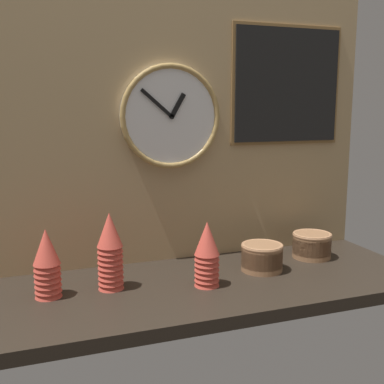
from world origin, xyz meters
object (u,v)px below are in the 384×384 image
at_px(cup_stack_left, 47,263).
at_px(cup_stack_center_left, 110,251).
at_px(cup_stack_center_right, 207,254).
at_px(bowl_stack_right, 262,256).
at_px(menu_board, 287,85).
at_px(bowl_stack_far_right, 312,244).
at_px(wall_clock, 171,116).

xyz_separation_m(cup_stack_left, cup_stack_center_left, (0.19, 0.00, 0.02)).
xyz_separation_m(cup_stack_center_right, bowl_stack_right, (0.23, 0.07, -0.05)).
xyz_separation_m(cup_stack_center_left, menu_board, (0.73, 0.21, 0.52)).
bearing_deg(bowl_stack_far_right, wall_clock, 164.20).
bearing_deg(wall_clock, bowl_stack_right, -38.74).
bearing_deg(bowl_stack_right, menu_board, 46.47).
height_order(bowl_stack_far_right, wall_clock, wall_clock).
height_order(cup_stack_left, wall_clock, wall_clock).
xyz_separation_m(cup_stack_left, cup_stack_center_right, (0.48, -0.07, 0.00)).
height_order(wall_clock, menu_board, menu_board).
bearing_deg(cup_stack_left, bowl_stack_far_right, 3.66).
bearing_deg(menu_board, bowl_stack_right, -133.53).
height_order(cup_stack_center_left, menu_board, menu_board).
bearing_deg(cup_stack_center_left, bowl_stack_far_right, 4.35).
height_order(bowl_stack_right, menu_board, menu_board).
relative_size(cup_stack_left, cup_stack_center_right, 1.00).
bearing_deg(wall_clock, cup_stack_center_left, -142.50).
distance_m(bowl_stack_right, menu_board, 0.66).
relative_size(cup_stack_center_right, cup_stack_center_left, 0.86).
xyz_separation_m(cup_stack_center_right, wall_clock, (-0.03, 0.28, 0.42)).
relative_size(bowl_stack_right, menu_board, 0.32).
height_order(cup_stack_center_right, cup_stack_center_left, cup_stack_center_left).
distance_m(cup_stack_center_right, wall_clock, 0.50).
height_order(cup_stack_left, menu_board, menu_board).
relative_size(cup_stack_center_left, menu_board, 0.53).
bearing_deg(bowl_stack_far_right, menu_board, 104.09).
bearing_deg(cup_stack_center_left, cup_stack_left, -179.17).
distance_m(cup_stack_left, menu_board, 1.08).
bearing_deg(cup_stack_center_left, menu_board, 16.08).
xyz_separation_m(bowl_stack_right, wall_clock, (-0.26, 0.21, 0.47)).
bearing_deg(bowl_stack_far_right, cup_stack_left, -176.34).
xyz_separation_m(cup_stack_left, wall_clock, (0.45, 0.20, 0.42)).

